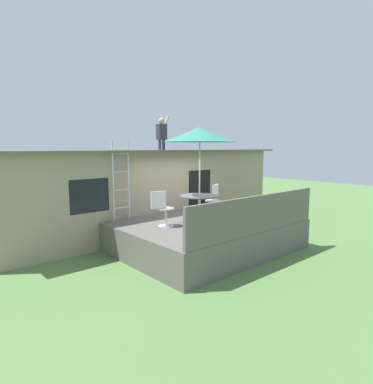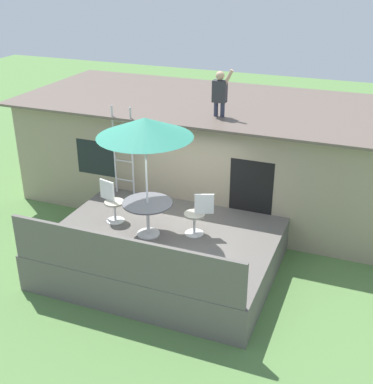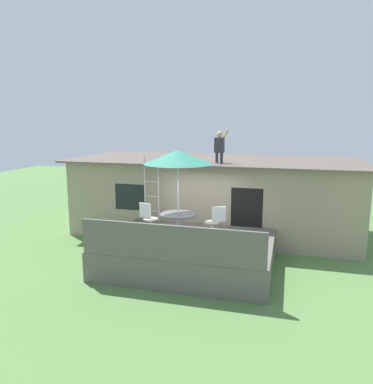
# 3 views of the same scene
# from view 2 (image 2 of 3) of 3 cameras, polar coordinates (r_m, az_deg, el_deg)

# --- Properties ---
(ground_plane) EXTENTS (40.00, 40.00, 0.00)m
(ground_plane) POSITION_cam_2_polar(r_m,az_deg,el_deg) (11.30, -2.31, -8.04)
(ground_plane) COLOR #567F42
(house) EXTENTS (10.50, 4.50, 2.74)m
(house) POSITION_cam_2_polar(r_m,az_deg,el_deg) (13.70, 3.65, 4.52)
(house) COLOR gray
(house) RESTS_ON ground
(deck) EXTENTS (4.69, 3.91, 0.80)m
(deck) POSITION_cam_2_polar(r_m,az_deg,el_deg) (11.08, -2.35, -6.30)
(deck) COLOR #605B56
(deck) RESTS_ON ground
(deck_railing) EXTENTS (4.59, 0.08, 0.90)m
(deck_railing) POSITION_cam_2_polar(r_m,az_deg,el_deg) (9.19, -7.25, -7.47)
(deck_railing) COLOR #605B56
(deck_railing) RESTS_ON deck
(patio_table) EXTENTS (1.04, 1.04, 0.74)m
(patio_table) POSITION_cam_2_polar(r_m,az_deg,el_deg) (10.55, -4.37, -1.95)
(patio_table) COLOR silver
(patio_table) RESTS_ON deck
(patio_umbrella) EXTENTS (1.90, 1.90, 2.54)m
(patio_umbrella) POSITION_cam_2_polar(r_m,az_deg,el_deg) (9.88, -4.70, 7.19)
(patio_umbrella) COLOR silver
(patio_umbrella) RESTS_ON deck
(step_ladder) EXTENTS (0.52, 0.04, 2.20)m
(step_ladder) POSITION_cam_2_polar(r_m,az_deg,el_deg) (12.29, -7.09, 4.55)
(step_ladder) COLOR silver
(step_ladder) RESTS_ON deck
(person_figure) EXTENTS (0.47, 0.20, 1.11)m
(person_figure) POSITION_cam_2_polar(r_m,az_deg,el_deg) (11.87, 3.79, 11.25)
(person_figure) COLOR #33384C
(person_figure) RESTS_ON house
(patio_chair_left) EXTENTS (0.61, 0.44, 0.92)m
(patio_chair_left) POSITION_cam_2_polar(r_m,az_deg,el_deg) (11.26, -8.33, -1.07)
(patio_chair_left) COLOR silver
(patio_chair_left) RESTS_ON deck
(patio_chair_right) EXTENTS (0.60, 0.44, 0.92)m
(patio_chair_right) POSITION_cam_2_polar(r_m,az_deg,el_deg) (10.60, 1.28, -2.53)
(patio_chair_right) COLOR silver
(patio_chair_right) RESTS_ON deck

